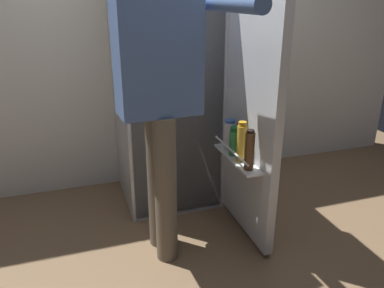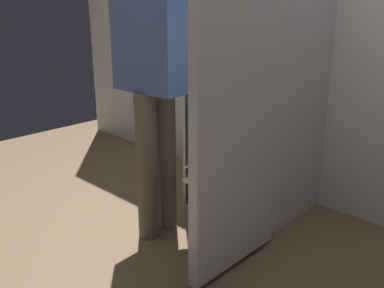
{
  "view_description": "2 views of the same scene",
  "coord_description": "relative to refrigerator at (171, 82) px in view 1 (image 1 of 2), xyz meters",
  "views": [
    {
      "loc": [
        -0.62,
        -1.92,
        1.41
      ],
      "look_at": [
        -0.0,
        -0.02,
        0.62
      ],
      "focal_mm": 35.88,
      "sensor_mm": 36.0,
      "label": 1
    },
    {
      "loc": [
        1.48,
        -1.57,
        1.28
      ],
      "look_at": [
        0.01,
        -0.01,
        0.57
      ],
      "focal_mm": 39.93,
      "sensor_mm": 36.0,
      "label": 2
    }
  ],
  "objects": [
    {
      "name": "kitchen_wall",
      "position": [
        -0.03,
        0.41,
        0.45
      ],
      "size": [
        4.4,
        0.1,
        2.62
      ],
      "primitive_type": "cube",
      "color": "silver",
      "rests_on": "ground_plane"
    },
    {
      "name": "person",
      "position": [
        -0.21,
        -0.6,
        0.15
      ],
      "size": [
        0.56,
        0.71,
        1.67
      ],
      "color": "#665B4C",
      "rests_on": "ground_plane"
    },
    {
      "name": "refrigerator",
      "position": [
        0.0,
        0.0,
        0.0
      ],
      "size": [
        0.69,
        1.24,
        1.72
      ],
      "color": "silver",
      "rests_on": "ground_plane"
    },
    {
      "name": "ground_plane",
      "position": [
        -0.03,
        -0.51,
        -0.86
      ],
      "size": [
        5.14,
        5.14,
        0.0
      ],
      "primitive_type": "plane",
      "color": "brown"
    }
  ]
}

